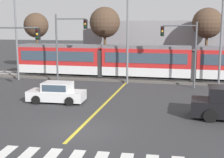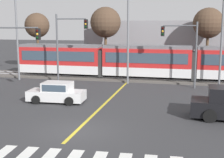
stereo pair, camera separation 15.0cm
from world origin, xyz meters
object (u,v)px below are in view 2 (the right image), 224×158
object	(u,v)px
light_rail_tram	(147,61)
traffic_light_far_right	(184,45)
bare_tree_west	(106,23)
bare_tree_east	(208,23)
traffic_light_mid_left	(10,47)
bare_tree_far_west	(37,26)
street_lamp_west	(19,32)
street_lamp_centre	(129,31)
traffic_light_far_left	(67,39)
sedan_crossing	(57,93)

from	to	relation	value
light_rail_tram	traffic_light_far_right	world-z (taller)	traffic_light_far_right
bare_tree_west	bare_tree_east	size ratio (longest dim) A/B	1.02
light_rail_tram	traffic_light_mid_left	bearing A→B (deg)	-136.67
bare_tree_far_west	street_lamp_west	bearing A→B (deg)	-77.54
traffic_light_far_right	street_lamp_centre	distance (m)	5.35
traffic_light_far_right	traffic_light_mid_left	size ratio (longest dim) A/B	1.00
street_lamp_centre	bare_tree_far_west	world-z (taller)	street_lamp_centre
traffic_light_far_left	traffic_light_mid_left	size ratio (longest dim) A/B	1.13
traffic_light_far_right	bare_tree_east	xyz separation A→B (m)	(2.56, 8.41, 1.93)
light_rail_tram	street_lamp_west	world-z (taller)	street_lamp_west
traffic_light_mid_left	bare_tree_west	world-z (taller)	bare_tree_west
street_lamp_west	bare_tree_far_west	world-z (taller)	street_lamp_west
traffic_light_far_right	street_lamp_centre	world-z (taller)	street_lamp_centre
street_lamp_west	street_lamp_centre	world-z (taller)	street_lamp_centre
light_rail_tram	traffic_light_far_left	xyz separation A→B (m)	(-7.48, -3.56, 2.34)
street_lamp_centre	bare_tree_east	distance (m)	10.80
street_lamp_centre	bare_tree_west	distance (m)	7.49
street_lamp_west	bare_tree_far_west	distance (m)	7.60
sedan_crossing	traffic_light_far_right	bearing A→B (deg)	40.48
traffic_light_far_left	bare_tree_far_west	xyz separation A→B (m)	(-7.06, 7.97, 1.25)
street_lamp_west	bare_tree_east	xyz separation A→B (m)	(19.16, 7.99, 0.85)
traffic_light_far_left	bare_tree_east	distance (m)	16.26
sedan_crossing	bare_tree_far_west	xyz separation A→B (m)	(-9.15, 15.57, 4.93)
light_rail_tram	sedan_crossing	world-z (taller)	light_rail_tram
street_lamp_west	traffic_light_far_left	bearing A→B (deg)	-6.03
traffic_light_far_left	bare_tree_west	size ratio (longest dim) A/B	0.86
bare_tree_far_west	street_lamp_centre	bearing A→B (deg)	-27.91
traffic_light_mid_left	light_rail_tram	bearing A→B (deg)	43.33
traffic_light_far_left	traffic_light_far_right	world-z (taller)	traffic_light_far_left
street_lamp_centre	traffic_light_far_left	bearing A→B (deg)	-170.21
traffic_light_far_right	street_lamp_west	distance (m)	16.64
sedan_crossing	traffic_light_far_right	distance (m)	12.38
sedan_crossing	street_lamp_centre	size ratio (longest dim) A/B	0.47
traffic_light_mid_left	street_lamp_centre	distance (m)	11.16
sedan_crossing	bare_tree_east	distance (m)	20.59
sedan_crossing	bare_tree_west	xyz separation A→B (m)	(-0.05, 14.93, 5.29)
traffic_light_far_left	bare_tree_far_west	world-z (taller)	bare_tree_far_west
traffic_light_far_right	bare_tree_west	distance (m)	11.79
light_rail_tram	street_lamp_centre	world-z (taller)	street_lamp_centre
traffic_light_far_left	street_lamp_centre	size ratio (longest dim) A/B	0.74
sedan_crossing	traffic_light_far_right	size ratio (longest dim) A/B	0.71
traffic_light_far_left	traffic_light_far_right	distance (m)	11.19
sedan_crossing	street_lamp_west	distance (m)	11.92
sedan_crossing	traffic_light_mid_left	xyz separation A→B (m)	(-4.69, 1.65, 3.26)
street_lamp_west	bare_tree_west	bearing A→B (deg)	42.12
street_lamp_centre	bare_tree_east	bearing A→B (deg)	44.31
traffic_light_mid_left	bare_tree_east	size ratio (longest dim) A/B	0.78
traffic_light_far_right	street_lamp_west	size ratio (longest dim) A/B	0.68
light_rail_tram	street_lamp_centre	xyz separation A→B (m)	(-1.45, -2.52, 3.07)
light_rail_tram	traffic_light_far_left	distance (m)	8.61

